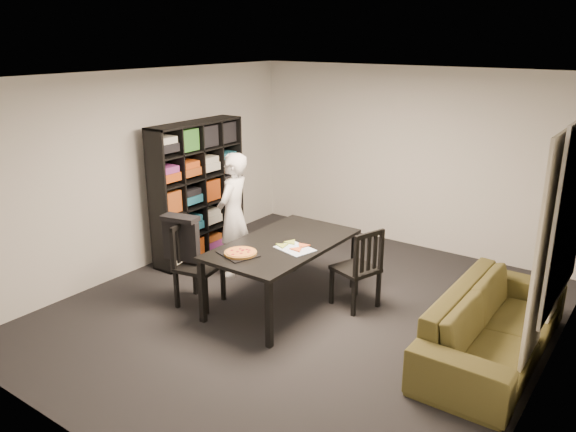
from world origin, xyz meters
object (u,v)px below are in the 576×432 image
Objects in this scene: chair_right at (361,264)px; baking_tray at (238,254)px; bookshelf at (198,191)px; dining_table at (283,248)px; sofa at (494,325)px; person at (233,215)px; chair_left at (192,258)px; pepperoni_pizza at (241,253)px.

chair_right reaches higher than baking_tray.
bookshelf is 1.04× the size of dining_table.
baking_tray is 0.18× the size of sofa.
person is at bearing 89.03° from sofa.
bookshelf is 2.02m from baking_tray.
chair_left is (0.98, -1.13, -0.40)m from bookshelf.
pepperoni_pizza reaches higher than baking_tray.
chair_left is 1.02× the size of chair_right.
chair_right reaches higher than sofa.
bookshelf is 4.75× the size of baking_tray.
pepperoni_pizza is at bearing -33.32° from bookshelf.
dining_table is 1.10m from person.
pepperoni_pizza is (1.70, -1.12, -0.16)m from bookshelf.
pepperoni_pizza is at bearing -104.55° from dining_table.
chair_right is at bearing -70.77° from chair_left.
dining_table is at bearing -68.15° from chair_left.
dining_table is 1.13× the size of person.
pepperoni_pizza is 0.16× the size of sofa.
bookshelf is 5.43× the size of pepperoni_pizza.
chair_right is at bearing -2.86° from bookshelf.
bookshelf is 2.04m from pepperoni_pizza.
bookshelf reaches higher than baking_tray.
dining_table is at bearing 75.45° from pepperoni_pizza.
person is 1.27m from pepperoni_pizza.
chair_left reaches higher than baking_tray.
chair_right is at bearing 28.06° from dining_table.
bookshelf is at bearing -118.83° from person.
baking_tray is at bearing -25.52° from chair_right.
chair_left reaches higher than pepperoni_pizza.
chair_left is 2.43× the size of baking_tray.
sofa is at bearing -86.63° from chair_left.
chair_left is 0.72m from baking_tray.
chair_right is 1.55m from sofa.
bookshelf is 0.85m from person.
baking_tray is 0.04m from pepperoni_pizza.
dining_table is at bearing 56.97° from person.
dining_table is 0.90m from chair_right.
person is at bearing -68.97° from chair_right.
person is 4.60× the size of pepperoni_pizza.
chair_left is at bearing -4.52° from person.
bookshelf is at bearing 28.81° from chair_left.
pepperoni_pizza is at bearing 29.69° from person.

